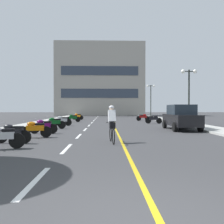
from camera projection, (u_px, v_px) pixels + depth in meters
name	position (u px, v px, depth m)	size (l,w,h in m)	color
ground_plane	(110.00, 123.00, 23.94)	(140.00, 140.00, 0.00)	#38383A
curb_left	(48.00, 121.00, 26.74)	(2.40, 72.00, 0.12)	#A8A8A3
curb_right	(171.00, 121.00, 27.13)	(2.40, 72.00, 0.12)	#A8A8A3
lane_dash_0	(35.00, 181.00, 4.89)	(0.14, 2.20, 0.01)	silver
lane_dash_1	(67.00, 148.00, 8.89)	(0.14, 2.20, 0.01)	silver
lane_dash_2	(79.00, 136.00, 12.89)	(0.14, 2.20, 0.01)	silver
lane_dash_3	(85.00, 130.00, 16.89)	(0.14, 2.20, 0.01)	silver
lane_dash_4	(89.00, 125.00, 20.89)	(0.14, 2.20, 0.01)	silver
lane_dash_5	(92.00, 123.00, 24.88)	(0.14, 2.20, 0.01)	silver
lane_dash_6	(94.00, 121.00, 28.88)	(0.14, 2.20, 0.01)	silver
lane_dash_7	(95.00, 119.00, 32.88)	(0.14, 2.20, 0.01)	silver
lane_dash_8	(96.00, 118.00, 36.88)	(0.14, 2.20, 0.01)	silver
lane_dash_9	(97.00, 117.00, 40.88)	(0.14, 2.20, 0.01)	silver
lane_dash_10	(98.00, 116.00, 44.87)	(0.14, 2.20, 0.01)	silver
lane_dash_11	(99.00, 116.00, 48.87)	(0.14, 2.20, 0.01)	silver
centre_line_yellow	(112.00, 122.00, 26.95)	(0.12, 66.00, 0.01)	gold
office_building	(100.00, 80.00, 51.22)	(19.06, 7.05, 15.64)	#9E998E
street_lamp_mid	(189.00, 84.00, 20.88)	(1.46, 0.36, 4.97)	black
street_lamp_far	(151.00, 94.00, 38.97)	(1.46, 0.36, 5.43)	black
parked_car_near	(181.00, 117.00, 16.67)	(1.96, 4.22, 1.82)	black
motorcycle_1	(1.00, 137.00, 8.76)	(1.67, 0.69, 0.92)	black
motorcycle_2	(12.00, 133.00, 10.20)	(1.70, 0.60, 0.92)	black
motorcycle_3	(35.00, 129.00, 12.19)	(1.69, 0.61, 0.92)	black
motorcycle_4	(43.00, 126.00, 14.15)	(1.70, 0.60, 0.92)	black
motorcycle_5	(54.00, 123.00, 17.51)	(1.70, 0.60, 0.92)	black
motorcycle_6	(62.00, 120.00, 20.61)	(1.70, 0.60, 0.92)	black
motorcycle_7	(154.00, 119.00, 23.55)	(1.70, 0.60, 0.92)	black
motorcycle_8	(73.00, 118.00, 26.31)	(1.70, 0.60, 0.92)	black
motorcycle_9	(143.00, 117.00, 28.68)	(1.70, 0.60, 0.92)	black
motorcycle_10	(78.00, 116.00, 31.65)	(1.64, 0.79, 0.92)	black
cyclist_rider	(112.00, 123.00, 10.44)	(0.43, 1.77, 1.71)	black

